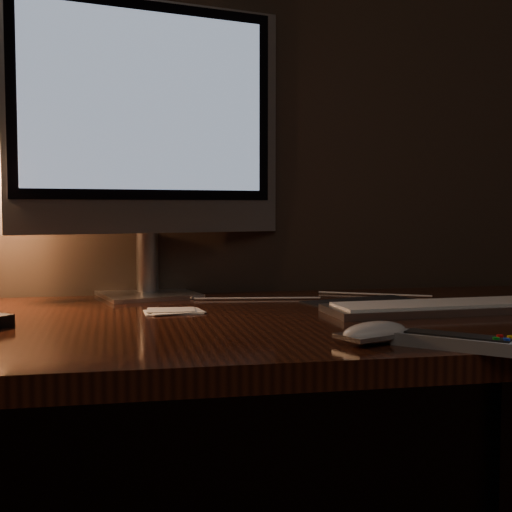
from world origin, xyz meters
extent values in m
cube|color=#2E261D|center=(0.00, 2.26, 1.35)|extent=(4.00, 0.02, 2.70)
cube|color=#38170C|center=(0.00, 1.85, 0.73)|extent=(1.60, 0.75, 0.04)
cube|color=black|center=(0.75, 2.18, 0.35)|extent=(0.06, 0.06, 0.71)
cube|color=black|center=(0.00, 2.20, 0.45)|extent=(1.48, 0.02, 0.51)
cube|color=silver|center=(-0.12, 2.19, 0.75)|extent=(0.24, 0.22, 0.01)
cylinder|color=silver|center=(-0.12, 2.22, 0.83)|extent=(0.06, 0.06, 0.13)
cube|color=silver|center=(-0.12, 2.18, 1.14)|extent=(0.60, 0.19, 0.50)
cube|color=black|center=(-0.12, 2.16, 1.17)|extent=(0.56, 0.15, 0.42)
cube|color=#93A8C9|center=(-0.12, 2.16, 1.17)|extent=(0.52, 0.13, 0.38)
cube|color=silver|center=(0.43, 1.86, 0.76)|extent=(0.49, 0.16, 0.02)
cube|color=black|center=(0.32, 1.97, 0.75)|extent=(0.28, 0.25, 0.00)
ellipsoid|color=white|center=(0.18, 1.59, 0.76)|extent=(0.13, 0.10, 0.02)
cube|color=#989B9D|center=(0.28, 1.52, 0.76)|extent=(0.16, 0.16, 0.02)
cube|color=black|center=(0.28, 1.52, 0.77)|extent=(0.13, 0.13, 0.00)
cylinder|color=red|center=(0.28, 1.52, 0.77)|extent=(0.01, 0.01, 0.00)
cylinder|color=#0C8C19|center=(0.28, 1.52, 0.77)|extent=(0.01, 0.01, 0.00)
cylinder|color=gold|center=(0.28, 1.52, 0.77)|extent=(0.01, 0.01, 0.00)
cylinder|color=#1433BF|center=(0.28, 1.52, 0.77)|extent=(0.01, 0.01, 0.00)
cube|color=white|center=(-0.09, 1.94, 0.75)|extent=(0.11, 0.07, 0.01)
cylinder|color=white|center=(0.24, 2.09, 0.75)|extent=(0.49, 0.19, 0.00)
camera|label=1|loc=(-0.20, 0.61, 0.95)|focal=50.00mm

